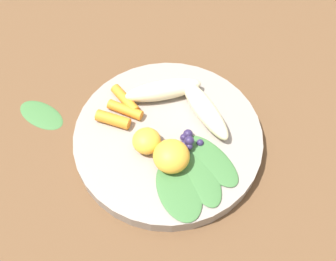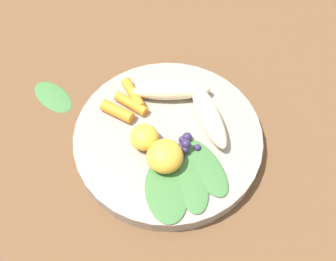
{
  "view_description": "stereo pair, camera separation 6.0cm",
  "coord_description": "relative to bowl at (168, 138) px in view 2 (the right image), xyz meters",
  "views": [
    {
      "loc": [
        0.32,
        0.05,
        0.54
      ],
      "look_at": [
        0.0,
        0.0,
        0.04
      ],
      "focal_mm": 43.44,
      "sensor_mm": 36.0,
      "label": 1
    },
    {
      "loc": [
        0.3,
        0.11,
        0.54
      ],
      "look_at": [
        0.0,
        0.0,
        0.04
      ],
      "focal_mm": 43.44,
      "sensor_mm": 36.0,
      "label": 2
    }
  ],
  "objects": [
    {
      "name": "banana_peeled_left",
      "position": [
        -0.07,
        -0.02,
        0.03
      ],
      "size": [
        0.07,
        0.12,
        0.03
      ],
      "primitive_type": "ellipsoid",
      "rotation": [
        0.0,
        0.0,
        5.09
      ],
      "color": "beige",
      "rests_on": "bowl"
    },
    {
      "name": "bowl",
      "position": [
        0.0,
        0.0,
        0.0
      ],
      "size": [
        0.29,
        0.29,
        0.03
      ],
      "primitive_type": "cylinder",
      "color": "gray",
      "rests_on": "ground_plane"
    },
    {
      "name": "carrot_front",
      "position": [
        -0.05,
        -0.08,
        0.02
      ],
      "size": [
        0.05,
        0.05,
        0.02
      ],
      "primitive_type": "cylinder",
      "rotation": [
        0.0,
        1.57,
        3.96
      ],
      "color": "orange",
      "rests_on": "bowl"
    },
    {
      "name": "ground_plane",
      "position": [
        0.0,
        0.0,
        -0.01
      ],
      "size": [
        2.4,
        2.4,
        0.0
      ],
      "primitive_type": "plane",
      "color": "brown"
    },
    {
      "name": "banana_peeled_right",
      "position": [
        -0.04,
        0.05,
        0.03
      ],
      "size": [
        0.12,
        0.1,
        0.03
      ],
      "primitive_type": "ellipsoid",
      "rotation": [
        0.0,
        0.0,
        3.8
      ],
      "color": "beige",
      "rests_on": "bowl"
    },
    {
      "name": "kale_leaf_stray",
      "position": [
        -0.02,
        -0.21,
        -0.01
      ],
      "size": [
        0.07,
        0.09,
        0.01
      ],
      "primitive_type": "ellipsoid",
      "rotation": [
        0.0,
        0.0,
        4.31
      ],
      "color": "#3D7038",
      "rests_on": "ground_plane"
    },
    {
      "name": "kale_leaf_right",
      "position": [
        0.06,
        0.06,
        0.02
      ],
      "size": [
        0.11,
        0.09,
        0.0
      ],
      "primitive_type": "ellipsoid",
      "rotation": [
        0.0,
        0.0,
        6.79
      ],
      "color": "#3D7038",
      "rests_on": "bowl"
    },
    {
      "name": "carrot_mid_left",
      "position": [
        -0.03,
        -0.07,
        0.02
      ],
      "size": [
        0.03,
        0.06,
        0.02
      ],
      "primitive_type": "cylinder",
      "rotation": [
        0.0,
        1.57,
        4.45
      ],
      "color": "orange",
      "rests_on": "bowl"
    },
    {
      "name": "kale_leaf_rear",
      "position": [
        0.04,
        0.07,
        0.02
      ],
      "size": [
        0.1,
        0.11,
        0.0
      ],
      "primitive_type": "ellipsoid",
      "rotation": [
        0.0,
        0.0,
        7.12
      ],
      "color": "#3D7038",
      "rests_on": "bowl"
    },
    {
      "name": "carrot_mid_right",
      "position": [
        -0.01,
        -0.09,
        0.02
      ],
      "size": [
        0.03,
        0.05,
        0.02
      ],
      "primitive_type": "cylinder",
      "rotation": [
        0.0,
        1.57,
        4.54
      ],
      "color": "orange",
      "rests_on": "bowl"
    },
    {
      "name": "orange_segment_far",
      "position": [
        0.03,
        -0.03,
        0.03
      ],
      "size": [
        0.04,
        0.04,
        0.03
      ],
      "primitive_type": "ellipsoid",
      "color": "#F4A833",
      "rests_on": "bowl"
    },
    {
      "name": "kale_leaf_left",
      "position": [
        0.09,
        0.03,
        0.02
      ],
      "size": [
        0.11,
        0.1,
        0.0
      ],
      "primitive_type": "ellipsoid",
      "rotation": [
        0.0,
        0.0,
        6.78
      ],
      "color": "#3D7038",
      "rests_on": "bowl"
    },
    {
      "name": "orange_segment_near",
      "position": [
        0.05,
        0.01,
        0.03
      ],
      "size": [
        0.05,
        0.05,
        0.04
      ],
      "primitive_type": "ellipsoid",
      "color": "#F4A833",
      "rests_on": "bowl"
    },
    {
      "name": "blueberry_pile",
      "position": [
        0.02,
        0.03,
        0.02
      ],
      "size": [
        0.05,
        0.05,
        0.03
      ],
      "color": "#2D234C",
      "rests_on": "bowl"
    }
  ]
}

